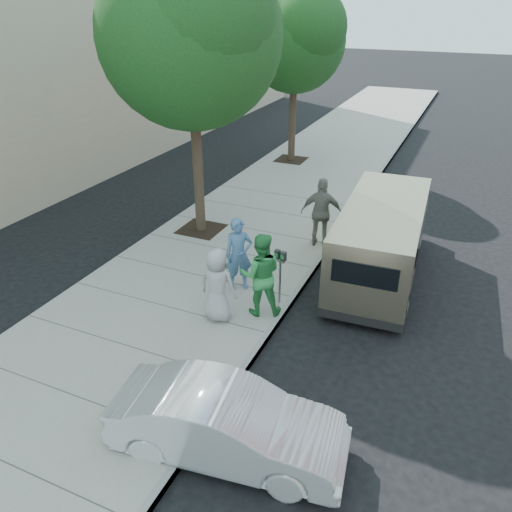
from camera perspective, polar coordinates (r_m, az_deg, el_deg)
name	(u,v)px	position (r m, az deg, el deg)	size (l,w,h in m)	color
ground	(236,289)	(12.02, -2.31, -3.79)	(120.00, 120.00, 0.00)	black
sidewalk	(199,278)	(12.39, -6.48, -2.49)	(5.00, 60.00, 0.15)	gray
curb_face	(292,300)	(11.50, 4.17, -4.99)	(0.12, 60.00, 0.16)	gray
tree_near	(192,28)	(13.45, -7.37, 24.42)	(4.62, 4.60, 7.53)	black
tree_far	(296,36)	(20.39, 4.63, 23.76)	(3.92, 3.80, 6.49)	black
parking_meter	(280,266)	(10.76, 2.78, -1.12)	(0.28, 0.16, 1.30)	gray
van	(381,239)	(12.42, 14.11, 1.85)	(2.02, 5.32, 1.94)	tan
sedan	(228,424)	(7.87, -3.27, -18.61)	(1.25, 3.59, 1.18)	silver
person_officer	(239,255)	(11.36, -1.99, 0.16)	(0.64, 0.42, 1.75)	teal
person_green_shirt	(261,275)	(10.44, 0.52, -2.13)	(0.90, 0.70, 1.86)	green
person_gray_shirt	(218,285)	(10.33, -4.42, -3.34)	(0.80, 0.52, 1.63)	#A8A8AB
person_striped_polo	(322,213)	(13.49, 7.52, 4.93)	(1.12, 0.47, 1.91)	gray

